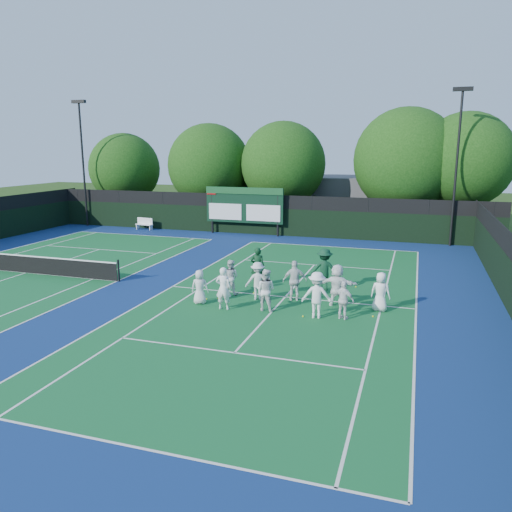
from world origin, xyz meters
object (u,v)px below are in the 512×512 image
(tennis_net, at_px, (26,264))
(scoreboard, at_px, (244,206))
(bench, at_px, (145,223))
(coach_left, at_px, (258,267))

(tennis_net, bearing_deg, scoreboard, 64.40)
(bench, xyz_separation_m, coach_left, (13.62, -12.94, 0.42))
(tennis_net, relative_size, coach_left, 6.12)
(coach_left, bearing_deg, scoreboard, -77.07)
(scoreboard, xyz_separation_m, tennis_net, (-6.99, -14.59, -1.70))
(tennis_net, distance_m, coach_left, 12.35)
(tennis_net, height_order, bench, tennis_net)
(tennis_net, xyz_separation_m, coach_left, (12.26, 1.43, 0.43))
(scoreboard, xyz_separation_m, bench, (-8.35, -0.22, -1.69))
(scoreboard, distance_m, coach_left, 14.23)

